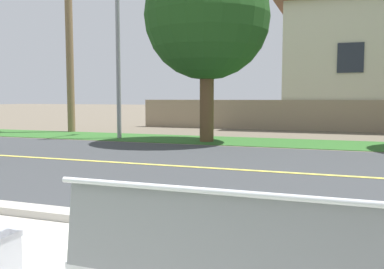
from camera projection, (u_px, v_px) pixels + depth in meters
ground_plane at (250, 160)px, 10.05m from camera, size 140.00×140.00×0.00m
curb_edge at (150, 225)px, 4.75m from camera, size 44.00×0.30×0.11m
street_asphalt at (236, 170)px, 8.65m from camera, size 52.00×8.00×0.01m
road_centre_line at (236, 170)px, 8.65m from camera, size 48.00×0.14×0.01m
far_verge_grass at (275, 142)px, 13.85m from camera, size 48.00×2.80×0.02m
streetlamp at (120, 29)px, 15.22m from camera, size 0.24×2.10×7.03m
shade_tree_far_left at (210, 7)px, 13.64m from camera, size 4.21×4.21×6.94m
garden_wall at (272, 115)px, 19.45m from camera, size 13.00×0.36×1.40m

